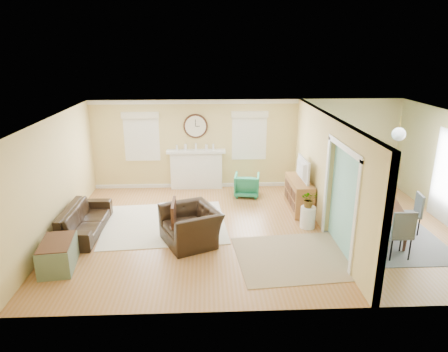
% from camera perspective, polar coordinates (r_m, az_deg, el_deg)
% --- Properties ---
extents(floor, '(9.00, 9.00, 0.00)m').
position_cam_1_polar(floor, '(9.36, 5.02, -7.51)').
color(floor, '#9F6631').
rests_on(floor, ground).
extents(wall_back, '(9.00, 0.02, 2.60)m').
position_cam_1_polar(wall_back, '(11.75, 3.33, 4.59)').
color(wall_back, '#CEBB73').
rests_on(wall_back, ground).
extents(wall_front, '(9.00, 0.02, 2.60)m').
position_cam_1_polar(wall_front, '(6.13, 8.96, -8.57)').
color(wall_front, '#CEBB73').
rests_on(wall_front, ground).
extents(wall_left, '(0.02, 6.00, 2.60)m').
position_cam_1_polar(wall_left, '(9.40, -23.07, -0.29)').
color(wall_left, '#CEBB73').
rests_on(wall_left, ground).
extents(ceiling, '(9.00, 6.00, 0.02)m').
position_cam_1_polar(ceiling, '(8.57, 5.50, 8.39)').
color(ceiling, white).
rests_on(ceiling, wall_back).
extents(partition, '(0.17, 6.00, 2.60)m').
position_cam_1_polar(partition, '(9.44, 14.17, 1.06)').
color(partition, '#CEBB73').
rests_on(partition, ground).
extents(fireplace, '(1.70, 0.30, 1.17)m').
position_cam_1_polar(fireplace, '(11.76, -3.96, 1.04)').
color(fireplace, white).
rests_on(fireplace, ground).
extents(wall_clock, '(0.70, 0.07, 0.70)m').
position_cam_1_polar(wall_clock, '(11.54, -4.09, 7.13)').
color(wall_clock, '#42271A').
rests_on(wall_clock, wall_back).
extents(window_left, '(1.05, 0.13, 1.42)m').
position_cam_1_polar(window_left, '(11.71, -11.71, 6.00)').
color(window_left, white).
rests_on(window_left, wall_back).
extents(window_right, '(1.05, 0.13, 1.42)m').
position_cam_1_polar(window_right, '(11.63, 3.63, 6.25)').
color(window_right, white).
rests_on(window_right, wall_back).
extents(pendant, '(0.30, 0.30, 0.55)m').
position_cam_1_polar(pendant, '(9.53, 23.69, 5.49)').
color(pendant, gold).
rests_on(pendant, ceiling).
extents(rug_cream, '(3.02, 2.68, 0.02)m').
position_cam_1_polar(rug_cream, '(9.68, -8.45, -6.70)').
color(rug_cream, beige).
rests_on(rug_cream, floor).
extents(rug_jute, '(2.56, 2.17, 0.01)m').
position_cam_1_polar(rug_jute, '(8.28, 10.46, -11.31)').
color(rug_jute, '#A08568').
rests_on(rug_jute, floor).
extents(rug_grey, '(2.40, 3.00, 0.01)m').
position_cam_1_polar(rug_grey, '(9.77, 21.09, -7.55)').
color(rug_grey, slate).
rests_on(rug_grey, floor).
extents(sofa, '(0.81, 2.05, 0.60)m').
position_cam_1_polar(sofa, '(9.58, -19.34, -5.92)').
color(sofa, black).
rests_on(sofa, floor).
extents(eames_chair, '(1.46, 1.53, 0.78)m').
position_cam_1_polar(eames_chair, '(8.58, -4.77, -7.09)').
color(eames_chair, black).
rests_on(eames_chair, floor).
extents(green_chair, '(0.77, 0.79, 0.63)m').
position_cam_1_polar(green_chair, '(11.23, 3.28, -1.28)').
color(green_chair, '#217A4A').
rests_on(green_chair, floor).
extents(trunk, '(0.70, 1.02, 0.55)m').
position_cam_1_polar(trunk, '(8.30, -22.63, -10.31)').
color(trunk, '#5A7159').
rests_on(trunk, floor).
extents(credenza, '(0.48, 1.41, 0.80)m').
position_cam_1_polar(credenza, '(10.43, 10.64, -2.62)').
color(credenza, '#986536').
rests_on(credenza, floor).
extents(tv, '(0.15, 0.99, 0.57)m').
position_cam_1_polar(tv, '(10.21, 10.76, 0.98)').
color(tv, black).
rests_on(tv, credenza).
extents(garden_stool, '(0.35, 0.35, 0.51)m').
position_cam_1_polar(garden_stool, '(9.49, 11.88, -5.78)').
color(garden_stool, white).
rests_on(garden_stool, floor).
extents(potted_plant, '(0.38, 0.33, 0.40)m').
position_cam_1_polar(potted_plant, '(9.32, 12.06, -3.21)').
color(potted_plant, '#337F33').
rests_on(potted_plant, garden_stool).
extents(dining_table, '(1.36, 1.95, 0.62)m').
position_cam_1_polar(dining_table, '(9.65, 21.29, -5.90)').
color(dining_table, '#42271A').
rests_on(dining_table, floor).
extents(dining_chair_n, '(0.44, 0.44, 0.90)m').
position_cam_1_polar(dining_chair_n, '(10.52, 19.52, -2.47)').
color(dining_chair_n, slate).
rests_on(dining_chair_n, floor).
extents(dining_chair_s, '(0.46, 0.46, 1.03)m').
position_cam_1_polar(dining_chair_s, '(8.63, 23.67, -6.89)').
color(dining_chair_s, slate).
rests_on(dining_chair_s, floor).
extents(dining_chair_w, '(0.44, 0.44, 0.96)m').
position_cam_1_polar(dining_chair_w, '(9.26, 18.04, -4.81)').
color(dining_chair_w, white).
rests_on(dining_chair_w, floor).
extents(dining_chair_e, '(0.46, 0.46, 0.93)m').
position_cam_1_polar(dining_chair_e, '(9.85, 25.06, -4.44)').
color(dining_chair_e, slate).
rests_on(dining_chair_e, floor).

